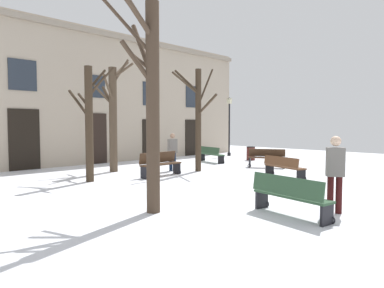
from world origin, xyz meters
name	(u,v)px	position (x,y,z in m)	size (l,w,h in m)	color
ground_plane	(229,185)	(0.00, 0.00, 0.00)	(34.16, 34.16, 0.00)	white
building_facade	(93,96)	(-0.01, 8.99, 3.50)	(21.35, 0.60, 6.92)	tan
tree_center	(198,116)	(1.70, 3.13, 2.38)	(2.46, 1.32, 4.48)	#382B1E
tree_left_of_center	(113,113)	(-0.92, 5.61, 2.48)	(2.05, 2.24, 4.90)	#4C3D2D
tree_near_facade	(150,95)	(-3.95, -0.93, 2.68)	(1.82, 1.63, 5.15)	#423326
tree_foreground	(89,119)	(-2.88, 3.98, 2.19)	(0.96, 1.75, 4.04)	#382B1E
streetlamp	(229,120)	(8.40, 6.90, 2.32)	(0.30, 0.30, 3.79)	black
litter_bin	(251,153)	(7.12, 4.28, 0.39)	(0.50, 0.50, 0.77)	#4C1E19
bench_back_to_back_left	(160,163)	(-0.32, 3.20, 0.50)	(1.88, 0.57, 0.94)	#3D2819
bench_near_center_tree	(210,154)	(4.71, 5.17, 0.44)	(0.81, 1.93, 0.83)	#2D4C33
bench_near_lamp	(267,158)	(4.92, 1.78, 0.46)	(1.25, 1.70, 0.87)	#3D2819
bench_far_corner	(283,167)	(2.70, -0.41, 0.43)	(0.95, 1.86, 0.82)	#51331E
bench_back_to_back_right	(290,195)	(-2.00, -3.32, 0.47)	(0.73, 1.91, 0.90)	#2D4C33
person_by_shop_door	(335,170)	(-1.03, -3.90, 0.98)	(0.39, 0.44, 1.75)	#350F0F
person_near_bench	(173,150)	(1.05, 4.05, 0.90)	(0.41, 0.27, 1.63)	black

